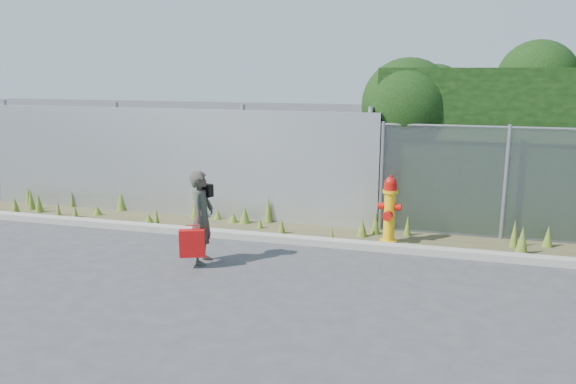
# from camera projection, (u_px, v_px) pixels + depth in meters

# --- Properties ---
(ground) EXTENTS (80.00, 80.00, 0.00)m
(ground) POSITION_uv_depth(u_px,v_px,m) (282.00, 282.00, 8.04)
(ground) COLOR #3A3A3D
(ground) RESTS_ON ground
(curb) EXTENTS (16.00, 0.22, 0.12)m
(curb) POSITION_uv_depth(u_px,v_px,m) (311.00, 241.00, 9.72)
(curb) COLOR gray
(curb) RESTS_ON ground
(weed_strip) EXTENTS (16.00, 1.33, 0.51)m
(weed_strip) POSITION_uv_depth(u_px,v_px,m) (312.00, 226.00, 10.40)
(weed_strip) COLOR #474128
(weed_strip) RESTS_ON ground
(corrugated_fence) EXTENTS (8.50, 0.21, 2.30)m
(corrugated_fence) POSITION_uv_depth(u_px,v_px,m) (171.00, 162.00, 11.48)
(corrugated_fence) COLOR #A9ADB0
(corrugated_fence) RESTS_ON ground
(chainlink_fence) EXTENTS (6.50, 0.07, 2.05)m
(chainlink_fence) POSITION_uv_depth(u_px,v_px,m) (571.00, 186.00, 9.52)
(chainlink_fence) COLOR gray
(chainlink_fence) RESTS_ON ground
(hedge) EXTENTS (7.67, 2.10, 3.51)m
(hedge) POSITION_uv_depth(u_px,v_px,m) (568.00, 129.00, 10.25)
(hedge) COLOR black
(hedge) RESTS_ON ground
(fire_hydrant) EXTENTS (0.41, 0.36, 1.21)m
(fire_hydrant) POSITION_uv_depth(u_px,v_px,m) (389.00, 211.00, 9.66)
(fire_hydrant) COLOR #EEAF0C
(fire_hydrant) RESTS_ON ground
(woman) EXTENTS (0.39, 0.56, 1.46)m
(woman) POSITION_uv_depth(u_px,v_px,m) (202.00, 217.00, 8.68)
(woman) COLOR #0E5A41
(woman) RESTS_ON ground
(red_tote_bag) EXTENTS (0.38, 0.14, 0.50)m
(red_tote_bag) POSITION_uv_depth(u_px,v_px,m) (192.00, 243.00, 8.49)
(red_tote_bag) COLOR #AE0B09
(black_shoulder_bag) EXTENTS (0.26, 0.11, 0.20)m
(black_shoulder_bag) POSITION_uv_depth(u_px,v_px,m) (205.00, 190.00, 8.71)
(black_shoulder_bag) COLOR black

